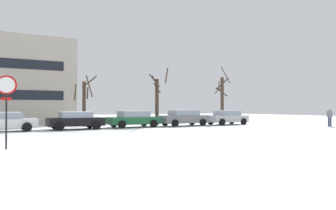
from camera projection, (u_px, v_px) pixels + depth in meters
ground_plane at (21, 143)px, 14.06m from camera, size 120.00×120.00×0.00m
road_surface at (19, 137)px, 16.96m from camera, size 80.00×8.55×0.00m
stop_sign at (6, 97)px, 12.05m from camera, size 0.76×0.12×2.93m
parked_car_white at (4, 121)px, 21.08m from camera, size 4.34×2.17×1.35m
parked_car_black at (76, 120)px, 23.33m from camera, size 4.20×2.27×1.36m
parked_car_green at (134, 119)px, 25.86m from camera, size 4.44×2.27×1.41m
parked_car_gray at (184, 118)px, 27.94m from camera, size 4.66×2.14×1.46m
parked_car_silver at (227, 117)px, 30.05m from camera, size 4.26×2.10×1.41m
pedestrian_crossing at (330, 116)px, 27.12m from camera, size 0.59×0.43×1.62m
tree_far_right at (222, 98)px, 32.36m from camera, size 1.89×1.89×5.97m
tree_far_mid at (84, 100)px, 27.01m from camera, size 2.16×1.97×4.57m
tree_far_left at (157, 99)px, 28.71m from camera, size 2.07×1.82×5.32m
building_far_left at (3, 82)px, 31.51m from camera, size 13.15×9.67×8.65m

